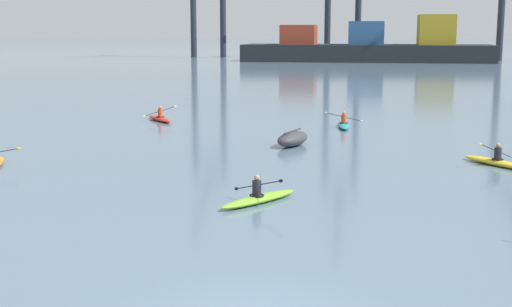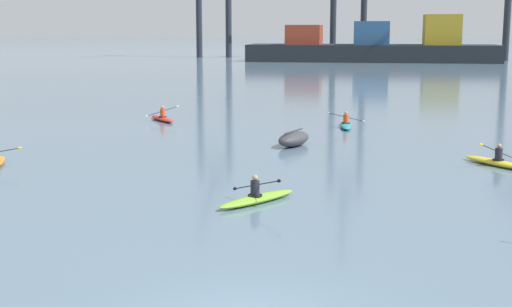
{
  "view_description": "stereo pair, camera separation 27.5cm",
  "coord_description": "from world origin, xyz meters",
  "px_view_note": "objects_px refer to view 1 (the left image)",
  "views": [
    {
      "loc": [
        2.09,
        -12.83,
        5.66
      ],
      "look_at": [
        -2.47,
        15.59,
        0.6
      ],
      "focal_mm": 49.96,
      "sensor_mm": 36.0,
      "label": 1
    },
    {
      "loc": [
        2.36,
        -12.78,
        5.66
      ],
      "look_at": [
        -2.47,
        15.59,
        0.6
      ],
      "focal_mm": 49.96,
      "sensor_mm": 36.0,
      "label": 2
    }
  ],
  "objects_px": {
    "container_barge": "(369,47)",
    "kayak_lime": "(259,198)",
    "capsized_dinghy": "(293,139)",
    "kayak_red": "(160,118)",
    "kayak_yellow": "(496,161)",
    "kayak_teal": "(344,124)"
  },
  "relations": [
    {
      "from": "kayak_lime",
      "to": "kayak_teal",
      "type": "xyz_separation_m",
      "value": [
        2.06,
        18.77,
        0.0
      ]
    },
    {
      "from": "capsized_dinghy",
      "to": "kayak_lime",
      "type": "bearing_deg",
      "value": -89.26
    },
    {
      "from": "kayak_red",
      "to": "kayak_teal",
      "type": "height_order",
      "value": "same"
    },
    {
      "from": "kayak_red",
      "to": "container_barge",
      "type": "bearing_deg",
      "value": 81.57
    },
    {
      "from": "capsized_dinghy",
      "to": "kayak_lime",
      "type": "height_order",
      "value": "kayak_lime"
    },
    {
      "from": "kayak_yellow",
      "to": "kayak_teal",
      "type": "height_order",
      "value": "kayak_yellow"
    },
    {
      "from": "kayak_red",
      "to": "kayak_yellow",
      "type": "height_order",
      "value": "kayak_yellow"
    },
    {
      "from": "kayak_red",
      "to": "kayak_yellow",
      "type": "xyz_separation_m",
      "value": [
        18.14,
        -11.83,
        0.0
      ]
    },
    {
      "from": "container_barge",
      "to": "kayak_yellow",
      "type": "relative_size",
      "value": 14.12
    },
    {
      "from": "kayak_lime",
      "to": "kayak_yellow",
      "type": "distance_m",
      "value": 11.91
    },
    {
      "from": "kayak_lime",
      "to": "container_barge",
      "type": "bearing_deg",
      "value": 88.28
    },
    {
      "from": "container_barge",
      "to": "capsized_dinghy",
      "type": "bearing_deg",
      "value": -92.03
    },
    {
      "from": "kayak_red",
      "to": "kayak_lime",
      "type": "distance_m",
      "value": 21.93
    },
    {
      "from": "kayak_red",
      "to": "kayak_lime",
      "type": "relative_size",
      "value": 0.97
    },
    {
      "from": "kayak_yellow",
      "to": "kayak_teal",
      "type": "distance_m",
      "value": 12.7
    },
    {
      "from": "container_barge",
      "to": "kayak_yellow",
      "type": "xyz_separation_m",
      "value": [
        5.7,
        -95.79,
        -2.34
      ]
    },
    {
      "from": "kayak_lime",
      "to": "kayak_yellow",
      "type": "relative_size",
      "value": 1.04
    },
    {
      "from": "kayak_teal",
      "to": "container_barge",
      "type": "bearing_deg",
      "value": 89.29
    },
    {
      "from": "container_barge",
      "to": "kayak_lime",
      "type": "xyz_separation_m",
      "value": [
        -3.12,
        -103.8,
        -2.34
      ]
    },
    {
      "from": "container_barge",
      "to": "kayak_teal",
      "type": "height_order",
      "value": "container_barge"
    },
    {
      "from": "container_barge",
      "to": "kayak_red",
      "type": "distance_m",
      "value": 84.91
    },
    {
      "from": "kayak_red",
      "to": "kayak_lime",
      "type": "xyz_separation_m",
      "value": [
        9.33,
        -19.85,
        0.0
      ]
    }
  ]
}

